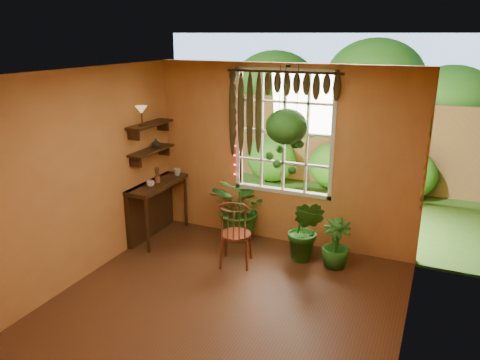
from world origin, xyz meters
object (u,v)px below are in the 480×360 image
Objects in this scene: windsor_chair at (236,243)px; potted_plant_mid at (306,230)px; counter_ledge at (153,203)px; potted_plant_left at (241,208)px; hanging_basket at (286,130)px.

potted_plant_mid is at bearing 15.50° from windsor_chair.
counter_ledge is 1.28× the size of potted_plant_mid.
potted_plant_mid reaches higher than counter_ledge.
potted_plant_left is at bearing 93.54° from windsor_chair.
counter_ledge is 0.81× the size of hanging_basket.
potted_plant_left is (-0.27, 0.81, 0.18)m from windsor_chair.
potted_plant_left reaches higher than counter_ledge.
counter_ledge is 1.40m from potted_plant_left.
potted_plant_left is at bearing 17.95° from counter_ledge.
potted_plant_mid is (0.85, 0.50, 0.14)m from windsor_chair.
windsor_chair is 1.21× the size of potted_plant_mid.
potted_plant_left is 1.17m from potted_plant_mid.
hanging_basket is (0.73, -0.11, 1.31)m from potted_plant_left.
potted_plant_left is (1.33, 0.43, -0.04)m from counter_ledge.
hanging_basket is at bearing -8.80° from potted_plant_left.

